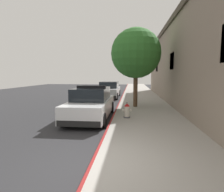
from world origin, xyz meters
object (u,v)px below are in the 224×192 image
parked_car_silver_ahead (109,90)px  fire_hydrant (127,111)px  police_cruiser (91,104)px  street_tree (136,53)px

parked_car_silver_ahead → fire_hydrant: (1.98, -9.54, -0.23)m
parked_car_silver_ahead → fire_hydrant: size_ratio=6.37×
police_cruiser → street_tree: size_ratio=0.96×
parked_car_silver_ahead → street_tree: bearing=-68.3°
police_cruiser → fire_hydrant: 1.90m
parked_car_silver_ahead → street_tree: (2.43, -6.11, 2.84)m
fire_hydrant → police_cruiser: bearing=166.7°
parked_car_silver_ahead → fire_hydrant: parked_car_silver_ahead is taller
parked_car_silver_ahead → street_tree: street_tree is taller
fire_hydrant → street_tree: bearing=82.4°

